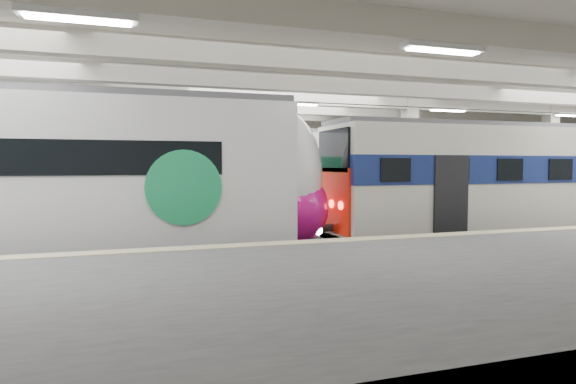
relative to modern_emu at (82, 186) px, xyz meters
name	(u,v)px	position (x,y,z in m)	size (l,w,h in m)	color
station_hall	(343,150)	(6.56, -1.74, 0.93)	(36.00, 24.00, 5.75)	black
modern_emu	(82,186)	(0.00, 0.00, 0.00)	(14.74, 3.04, 4.71)	silver
older_rer	(502,183)	(13.32, 0.00, -0.09)	(12.72, 2.81, 4.23)	beige
far_train	(146,182)	(1.73, 5.50, -0.09)	(13.51, 3.19, 4.31)	silver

